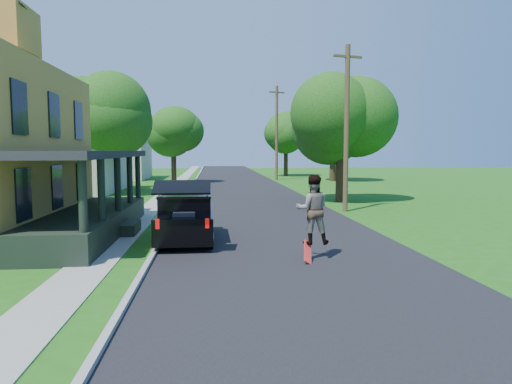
{
  "coord_description": "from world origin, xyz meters",
  "views": [
    {
      "loc": [
        -2.26,
        -11.32,
        3.13
      ],
      "look_at": [
        -0.91,
        3.0,
        1.82
      ],
      "focal_mm": 32.0,
      "sensor_mm": 36.0,
      "label": 1
    }
  ],
  "objects": [
    {
      "name": "skateboard",
      "position": [
        0.38,
        1.11,
        0.25
      ],
      "size": [
        0.36,
        0.83,
        0.59
      ],
      "rotation": [
        0.0,
        0.0,
        0.18
      ],
      "color": "#B3140F",
      "rests_on": "ground"
    },
    {
      "name": "tree_right_near",
      "position": [
        5.46,
        15.88,
        5.01
      ],
      "size": [
        5.31,
        5.3,
        7.58
      ],
      "rotation": [
        0.0,
        0.0,
        -0.12
      ],
      "color": "black",
      "rests_on": "ground"
    },
    {
      "name": "utility_pole_far",
      "position": [
        4.5,
        36.85,
        5.1
      ],
      "size": [
        1.74,
        0.74,
        9.89
      ],
      "rotation": [
        0.0,
        0.0,
        0.35
      ],
      "color": "#503E25",
      "rests_on": "ground"
    },
    {
      "name": "curb",
      "position": [
        -4.05,
        20.0,
        0.0
      ],
      "size": [
        0.15,
        120.0,
        0.12
      ],
      "primitive_type": "cube",
      "color": "gray",
      "rests_on": "ground"
    },
    {
      "name": "neighbor_house_mid",
      "position": [
        -13.5,
        24.0,
        4.19
      ],
      "size": [
        12.78,
        12.78,
        8.3
      ],
      "color": "#AFA89B",
      "rests_on": "ground"
    },
    {
      "name": "tree_right_far",
      "position": [
        6.58,
        43.81,
        5.4
      ],
      "size": [
        5.91,
        5.96,
        8.24
      ],
      "rotation": [
        0.0,
        0.0,
        -0.17
      ],
      "color": "black",
      "rests_on": "ground"
    },
    {
      "name": "utility_pole_near",
      "position": [
        4.5,
        11.42,
        4.34
      ],
      "size": [
        1.55,
        0.44,
        8.4
      ],
      "rotation": [
        0.0,
        0.0,
        0.21
      ],
      "color": "#503E25",
      "rests_on": "ground"
    },
    {
      "name": "front_walk",
      "position": [
        -9.5,
        6.0,
        0.0
      ],
      "size": [
        6.5,
        1.2,
        0.03
      ],
      "primitive_type": "cube",
      "color": "gray",
      "rests_on": "ground"
    },
    {
      "name": "tree_left_mid",
      "position": [
        -10.53,
        21.41,
        5.72
      ],
      "size": [
        7.64,
        7.82,
        9.12
      ],
      "rotation": [
        0.0,
        0.0,
        -0.32
      ],
      "color": "black",
      "rests_on": "ground"
    },
    {
      "name": "neighbor_house_far",
      "position": [
        -13.5,
        40.0,
        4.19
      ],
      "size": [
        12.78,
        12.78,
        8.3
      ],
      "color": "#AFA89B",
      "rests_on": "ground"
    },
    {
      "name": "tree_left_far",
      "position": [
        -6.08,
        33.47,
        5.45
      ],
      "size": [
        6.12,
        5.93,
        8.24
      ],
      "rotation": [
        0.0,
        0.0,
        0.22
      ],
      "color": "black",
      "rests_on": "ground"
    },
    {
      "name": "skateboarder",
      "position": [
        0.59,
        1.5,
        1.44
      ],
      "size": [
        1.04,
        0.84,
        2.01
      ],
      "rotation": [
        0.0,
        0.0,
        3.05
      ],
      "color": "black",
      "rests_on": "ground"
    },
    {
      "name": "ground",
      "position": [
        0.0,
        0.0,
        0.0
      ],
      "size": [
        140.0,
        140.0,
        0.0
      ],
      "primitive_type": "plane",
      "color": "#1F5110",
      "rests_on": "ground"
    },
    {
      "name": "sidewalk",
      "position": [
        -5.6,
        20.0,
        0.0
      ],
      "size": [
        1.3,
        120.0,
        0.03
      ],
      "primitive_type": "cube",
      "color": "gray",
      "rests_on": "ground"
    },
    {
      "name": "street",
      "position": [
        0.0,
        20.0,
        0.0
      ],
      "size": [
        8.0,
        120.0,
        0.02
      ],
      "primitive_type": "cube",
      "color": "black",
      "rests_on": "ground"
    },
    {
      "name": "tree_right_mid",
      "position": [
        9.98,
        34.68,
        6.15
      ],
      "size": [
        6.56,
        6.64,
        9.27
      ],
      "rotation": [
        0.0,
        0.0,
        -0.19
      ],
      "color": "black",
      "rests_on": "ground"
    },
    {
      "name": "black_suv",
      "position": [
        -3.2,
        4.49,
        0.85
      ],
      "size": [
        1.87,
        4.8,
        2.23
      ],
      "rotation": [
        0.0,
        0.0,
        0.01
      ],
      "color": "black",
      "rests_on": "ground"
    }
  ]
}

